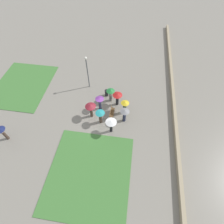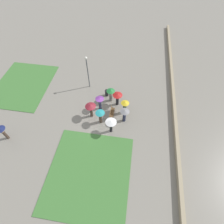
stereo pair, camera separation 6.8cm
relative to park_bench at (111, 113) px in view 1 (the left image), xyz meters
The scene contains 16 objects.
ground_plane 1.41m from the park_bench, 115.11° to the left, with size 90.00×90.00×0.00m, color gray.
lawn_patch_near 7.08m from the park_bench, behind, with size 8.38×7.63×0.06m.
lawn_patch_far 13.08m from the park_bench, 75.68° to the left, with size 8.74×7.04×0.06m.
parapet_wall 7.27m from the park_bench, 94.47° to the right, with size 45.00×0.35×0.58m.
park_bench is the anchor object (origin of this frame).
lamp_post 6.19m from the park_bench, 40.06° to the left, with size 0.32×0.32×4.62m.
trash_bin 3.28m from the park_bench, 19.44° to the left, with size 0.48×0.48×0.85m.
crowd_person_yellow 1.76m from the park_bench, 65.36° to the right, with size 0.93×0.93×1.94m.
crowd_person_grey 1.82m from the park_bench, 107.85° to the right, with size 1.02×1.02×1.91m.
crowd_person_red 2.11m from the park_bench, 13.11° to the right, with size 1.16×1.16×1.89m.
crowd_person_purple 1.91m from the park_bench, 61.12° to the left, with size 0.99×0.99×1.92m.
crowd_person_white 2.35m from the park_bench, behind, with size 1.18×1.18×1.92m.
crowd_person_green 2.50m from the park_bench, 11.20° to the left, with size 1.01×1.01×1.91m.
crowd_person_teal 1.72m from the park_bench, 136.08° to the left, with size 1.02×1.02×1.87m.
crowd_person_maroon 2.51m from the park_bench, 100.38° to the left, with size 1.20×1.20×1.96m.
lone_walker_near_lawn 11.50m from the park_bench, 114.08° to the left, with size 0.97×0.97×1.97m.
Camera 1 is at (-11.44, -3.08, 16.55)m, focal length 28.00 mm.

